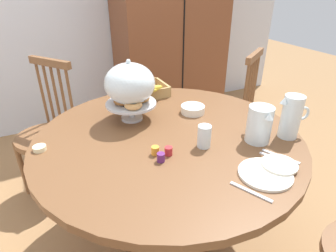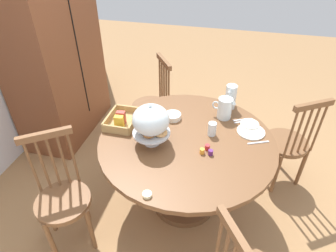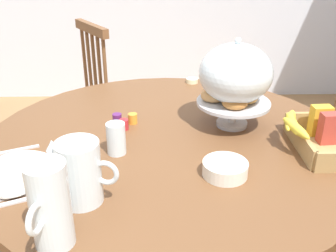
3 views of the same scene
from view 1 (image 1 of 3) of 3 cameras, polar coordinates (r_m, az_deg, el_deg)
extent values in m
plane|color=#997047|center=(2.01, 1.32, -18.85)|extent=(10.00, 10.00, 0.00)
cube|color=brown|center=(3.08, 0.48, 18.46)|extent=(1.10, 0.56, 1.90)
cube|color=black|center=(2.82, 3.23, 19.47)|extent=(0.01, 0.01, 1.52)
cylinder|color=brown|center=(1.47, 0.00, -2.41)|extent=(1.36, 1.36, 0.04)
cylinder|color=brown|center=(1.66, 0.00, -12.39)|extent=(0.14, 0.14, 0.63)
cylinder|color=brown|center=(1.91, 0.00, -20.49)|extent=(0.56, 0.56, 0.06)
cylinder|color=brown|center=(2.18, -23.39, -2.20)|extent=(0.40, 0.40, 0.04)
cylinder|color=brown|center=(2.33, -27.16, -7.63)|extent=(0.04, 0.04, 0.45)
cylinder|color=brown|center=(2.13, -22.60, -10.02)|extent=(0.04, 0.04, 0.45)
cylinder|color=brown|center=(2.46, -22.10, -4.49)|extent=(0.04, 0.04, 0.45)
cylinder|color=brown|center=(2.27, -17.39, -6.43)|extent=(0.04, 0.04, 0.45)
cylinder|color=brown|center=(2.27, -23.83, 5.70)|extent=(0.02, 0.02, 0.48)
cylinder|color=brown|center=(2.22, -22.66, 5.43)|extent=(0.02, 0.02, 0.48)
cylinder|color=brown|center=(2.17, -21.44, 5.15)|extent=(0.02, 0.02, 0.48)
cylinder|color=brown|center=(2.12, -20.17, 4.85)|extent=(0.02, 0.02, 0.48)
cylinder|color=brown|center=(2.07, -18.84, 4.54)|extent=(0.02, 0.02, 0.48)
cube|color=brown|center=(2.09, -22.70, 11.70)|extent=(0.24, 0.31, 0.05)
cylinder|color=brown|center=(2.40, 11.71, 2.41)|extent=(0.40, 0.40, 0.04)
cylinder|color=brown|center=(2.66, 9.40, -0.16)|extent=(0.04, 0.04, 0.45)
cylinder|color=brown|center=(2.43, 6.99, -2.88)|extent=(0.04, 0.04, 0.45)
cylinder|color=brown|center=(2.59, 15.17, -1.62)|extent=(0.04, 0.04, 0.45)
cylinder|color=brown|center=(2.35, 13.26, -4.57)|extent=(0.04, 0.04, 0.45)
cylinder|color=brown|center=(2.40, 17.01, 7.97)|extent=(0.02, 0.02, 0.48)
cylinder|color=brown|center=(2.33, 16.58, 7.49)|extent=(0.02, 0.02, 0.48)
cylinder|color=brown|center=(2.27, 16.12, 6.97)|extent=(0.02, 0.02, 0.48)
cylinder|color=brown|center=(2.20, 15.64, 6.42)|extent=(0.02, 0.02, 0.48)
cylinder|color=brown|center=(2.14, 15.13, 5.84)|extent=(0.02, 0.02, 0.48)
cube|color=brown|center=(2.19, 17.03, 13.31)|extent=(0.32, 0.23, 0.05)
cylinder|color=silver|center=(1.63, -7.22, 1.66)|extent=(0.12, 0.12, 0.02)
cylinder|color=silver|center=(1.61, -7.30, 2.84)|extent=(0.03, 0.03, 0.09)
cylinder|color=silver|center=(1.59, -7.41, 4.50)|extent=(0.28, 0.28, 0.01)
torus|color=#B27033|center=(1.59, -5.46, 5.59)|extent=(0.10, 0.10, 0.03)
torus|color=#D19347|center=(1.62, -7.83, 5.84)|extent=(0.10, 0.10, 0.03)
torus|color=#935628|center=(1.57, -9.14, 5.04)|extent=(0.10, 0.10, 0.03)
torus|color=tan|center=(1.51, -6.97, 4.22)|extent=(0.10, 0.10, 0.03)
ellipsoid|color=silver|center=(1.55, -7.67, 8.44)|extent=(0.27, 0.27, 0.22)
sphere|color=silver|center=(1.51, -7.96, 12.73)|extent=(0.02, 0.02, 0.02)
cylinder|color=silver|center=(1.43, 17.82, 0.33)|extent=(0.12, 0.12, 0.18)
cylinder|color=orange|center=(1.44, 17.66, -0.63)|extent=(0.10, 0.10, 0.12)
cone|color=silver|center=(1.35, 19.70, 1.86)|extent=(0.04, 0.04, 0.03)
torus|color=silver|center=(1.49, 16.48, 1.97)|extent=(0.03, 0.08, 0.07)
cylinder|color=silver|center=(1.52, 23.43, 1.70)|extent=(0.10, 0.10, 0.22)
cylinder|color=white|center=(1.53, 23.20, 0.60)|extent=(0.08, 0.08, 0.15)
cone|color=silver|center=(1.45, 22.27, 4.75)|extent=(0.04, 0.04, 0.03)
torus|color=silver|center=(1.55, 25.41, 2.29)|extent=(0.08, 0.03, 0.07)
cube|color=tan|center=(1.95, -5.00, 6.35)|extent=(0.30, 0.22, 0.01)
cube|color=tan|center=(1.85, -3.75, 6.07)|extent=(0.30, 0.02, 0.07)
cube|color=tan|center=(2.04, -6.20, 8.12)|extent=(0.30, 0.02, 0.07)
cube|color=tan|center=(1.90, -9.26, 6.36)|extent=(0.02, 0.22, 0.07)
cube|color=tan|center=(2.00, -1.00, 7.86)|extent=(0.02, 0.22, 0.07)
cube|color=gold|center=(1.89, -7.42, 7.50)|extent=(0.05, 0.07, 0.11)
cube|color=#B23D33|center=(1.92, -5.69, 7.91)|extent=(0.05, 0.07, 0.11)
ellipsoid|color=yellow|center=(1.79, -4.33, 7.36)|extent=(0.14, 0.08, 0.05)
ellipsoid|color=yellow|center=(1.80, -3.44, 7.52)|extent=(0.13, 0.03, 0.05)
ellipsoid|color=yellow|center=(1.81, -2.56, 7.67)|extent=(0.14, 0.08, 0.05)
cylinder|color=white|center=(1.24, 18.91, -9.07)|extent=(0.22, 0.22, 0.01)
cylinder|color=white|center=(1.30, 21.45, -7.17)|extent=(0.15, 0.15, 0.01)
cylinder|color=white|center=(1.69, 4.98, 3.37)|extent=(0.14, 0.14, 0.04)
cylinder|color=silver|center=(1.35, 7.27, -2.07)|extent=(0.06, 0.06, 0.11)
cylinder|color=beige|center=(1.46, -24.35, -4.07)|extent=(0.06, 0.06, 0.02)
cylinder|color=#B7282D|center=(1.29, 0.11, -5.03)|extent=(0.04, 0.04, 0.04)
cylinder|color=orange|center=(1.30, -2.57, -4.93)|extent=(0.04, 0.04, 0.04)
cylinder|color=#5B2366|center=(1.25, -1.43, -6.29)|extent=(0.04, 0.04, 0.04)
cube|color=silver|center=(1.36, 21.20, -6.27)|extent=(0.08, 0.16, 0.01)
cube|color=silver|center=(1.38, 21.65, -5.71)|extent=(0.08, 0.16, 0.01)
cube|color=silver|center=(1.14, 16.08, -12.64)|extent=(0.08, 0.16, 0.01)
camera|label=2|loc=(1.59, -93.36, 26.81)|focal=30.89mm
camera|label=3|loc=(2.14, 35.38, 21.84)|focal=41.94mm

